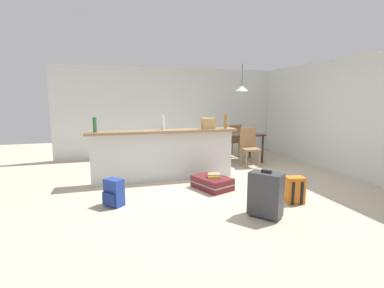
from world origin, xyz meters
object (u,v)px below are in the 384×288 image
suitcase_flat_maroon (212,183)px  grocery_bag (208,124)px  suitcase_upright_charcoal (266,194)px  backpack_blue (114,193)px  dining_chair_near_partition (249,145)px  bottle_clear (163,123)px  bottle_green (95,125)px  book_stack (214,176)px  dining_table (239,137)px  pendant_lamp (242,88)px  bottle_amber (225,121)px  dining_chair_far_side (233,139)px  backpack_orange (294,190)px

suitcase_flat_maroon → grocery_bag: bearing=76.6°
suitcase_upright_charcoal → backpack_blue: 2.25m
dining_chair_near_partition → suitcase_flat_maroon: bearing=-135.8°
bottle_clear → suitcase_upright_charcoal: (1.03, -2.18, -0.83)m
suitcase_flat_maroon → suitcase_upright_charcoal: (0.27, -1.38, 0.22)m
grocery_bag → backpack_blue: grocery_bag is taller
bottle_green → book_stack: (2.04, -0.79, -0.90)m
bottle_clear → dining_table: bottle_clear is taller
pendant_lamp → suitcase_flat_maroon: pendant_lamp is taller
bottle_amber → suitcase_flat_maroon: 1.40m
bottle_green → suitcase_flat_maroon: (2.02, -0.76, -1.05)m
suitcase_upright_charcoal → dining_chair_far_side: bearing=72.1°
dining_table → suitcase_flat_maroon: (-1.47, -1.98, -0.54)m
dining_chair_far_side → dining_chair_near_partition: bearing=-93.2°
backpack_blue → grocery_bag: bearing=30.5°
dining_table → dining_chair_far_side: dining_chair_far_side is taller
bottle_green → bottle_amber: bearing=-0.3°
bottle_green → suitcase_upright_charcoal: size_ratio=0.41×
bottle_green → grocery_bag: (2.19, -0.01, -0.03)m
book_stack → dining_table: bearing=54.2°
suitcase_flat_maroon → suitcase_upright_charcoal: suitcase_upright_charcoal is taller
grocery_bag → pendant_lamp: 1.93m
dining_table → dining_chair_near_partition: size_ratio=1.18×
grocery_bag → backpack_blue: size_ratio=0.62×
grocery_bag → bottle_clear: bearing=176.7°
pendant_lamp → suitcase_flat_maroon: size_ratio=0.81×
grocery_bag → dining_chair_far_side: (1.36, 1.80, -0.61)m
backpack_orange → bottle_amber: bearing=104.3°
bottle_green → pendant_lamp: size_ratio=0.38×
suitcase_flat_maroon → dining_table: bearing=53.3°
bottle_green → pendant_lamp: (3.50, 1.19, 0.73)m
bottle_amber → dining_chair_near_partition: size_ratio=0.31×
dining_chair_near_partition → backpack_orange: 2.53m
backpack_orange → book_stack: 1.39m
dining_table → backpack_orange: size_ratio=2.62×
bottle_clear → pendant_lamp: pendant_lamp is taller
bottle_amber → suitcase_upright_charcoal: bottle_amber is taller
suitcase_upright_charcoal → bottle_amber: bearing=82.6°
dining_chair_far_side → bottle_green: bearing=-153.3°
dining_chair_far_side → backpack_orange: size_ratio=2.21×
bottle_green → backpack_blue: 1.51m
bottle_clear → bottle_green: bearing=-177.9°
grocery_bag → book_stack: size_ratio=0.96×
bottle_green → backpack_blue: (0.28, -1.13, -0.95)m
dining_chair_far_side → dining_table: bearing=-96.8°
pendant_lamp → bottle_green: bearing=-161.2°
bottle_clear → backpack_orange: bottle_clear is taller
dining_chair_far_side → backpack_blue: 4.40m
bottle_green → backpack_blue: size_ratio=0.65×
bottle_green → dining_table: bearing=19.3°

